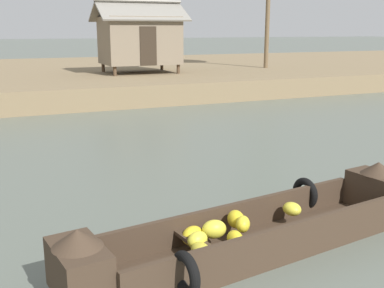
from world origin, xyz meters
TOP-DOWN VIEW (x-y plane):
  - ground_plane at (0.00, 10.00)m, footprint 300.00×300.00m
  - riverbank_strip at (0.00, 27.23)m, footprint 160.00×20.00m
  - banana_boat at (1.23, 5.08)m, footprint 5.58×2.17m
  - stilt_house_mid_left at (5.04, 22.69)m, footprint 4.27×3.27m

SIDE VIEW (x-z plane):
  - ground_plane at x=0.00m, z-range 0.00..0.00m
  - banana_boat at x=1.23m, z-range -0.14..0.76m
  - riverbank_strip at x=0.00m, z-range 0.00..0.87m
  - stilt_house_mid_left at x=5.04m, z-range 0.78..4.28m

